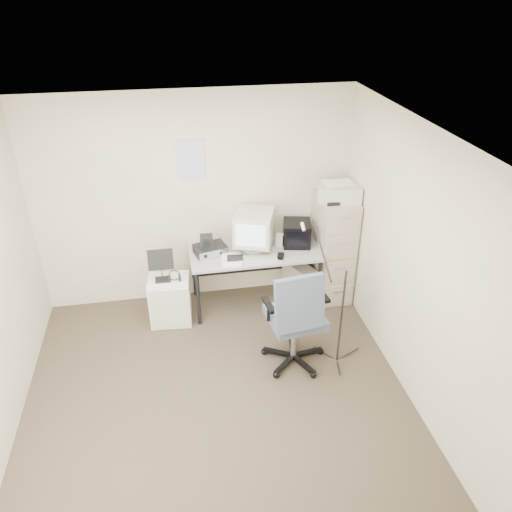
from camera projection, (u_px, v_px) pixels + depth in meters
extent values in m
cube|color=#3D3324|center=(218.00, 396.00, 4.78)|extent=(3.60, 3.60, 0.01)
cube|color=white|center=(204.00, 139.00, 3.53)|extent=(3.60, 3.60, 0.01)
cube|color=beige|center=(195.00, 201.00, 5.69)|extent=(3.60, 0.02, 2.50)
cube|color=beige|center=(248.00, 473.00, 2.62)|extent=(3.60, 0.02, 2.50)
cube|color=beige|center=(413.00, 267.00, 4.44)|extent=(0.02, 3.60, 2.50)
cube|color=white|center=(191.00, 159.00, 5.43)|extent=(0.30, 0.02, 0.44)
cube|color=#B5AC98|center=(333.00, 248.00, 5.96)|extent=(0.40, 0.60, 1.30)
cube|color=beige|center=(339.00, 192.00, 5.55)|extent=(0.54, 0.42, 0.18)
cube|color=#989898|center=(255.00, 277.00, 5.93)|extent=(1.50, 0.70, 0.73)
cube|color=beige|center=(254.00, 231.00, 5.68)|extent=(0.54, 0.55, 0.46)
cube|color=black|center=(297.00, 233.00, 5.82)|extent=(0.37, 0.38, 0.28)
cube|color=beige|center=(280.00, 240.00, 5.82)|extent=(0.10, 0.10, 0.15)
cube|color=beige|center=(257.00, 259.00, 5.55)|extent=(0.45, 0.19, 0.02)
cube|color=black|center=(281.00, 256.00, 5.60)|extent=(0.11, 0.14, 0.04)
cube|color=black|center=(210.00, 249.00, 5.67)|extent=(0.40, 0.33, 0.10)
cube|color=black|center=(207.00, 242.00, 5.58)|extent=(0.15, 0.14, 0.14)
cube|color=white|center=(232.00, 259.00, 5.55)|extent=(0.25, 0.32, 0.02)
cube|color=beige|center=(299.00, 280.00, 6.16)|extent=(0.36, 0.50, 0.42)
cube|color=#515B6F|center=(295.00, 315.00, 4.92)|extent=(0.76, 0.76, 1.16)
cube|color=white|center=(170.00, 300.00, 5.67)|extent=(0.48, 0.40, 0.56)
cube|color=black|center=(161.00, 265.00, 5.41)|extent=(0.30, 0.20, 0.40)
torus|color=black|center=(175.00, 277.00, 5.48)|extent=(0.16, 0.16, 0.03)
cylinder|color=black|center=(343.00, 304.00, 4.86)|extent=(0.02, 0.02, 1.43)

